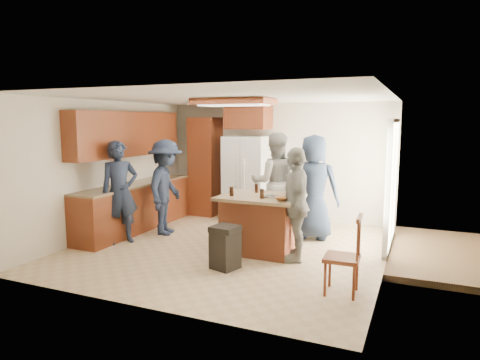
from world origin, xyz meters
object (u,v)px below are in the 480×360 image
at_px(spindle_chair, 344,258).
at_px(person_counter, 166,187).
at_px(person_behind_right, 313,187).
at_px(person_side_right, 296,204).
at_px(person_front_left, 120,192).
at_px(person_behind_left, 275,183).
at_px(refrigerator, 247,178).
at_px(trash_bin, 225,247).
at_px(kitchen_island, 260,223).

bearing_deg(spindle_chair, person_counter, 156.43).
bearing_deg(spindle_chair, person_behind_right, 112.19).
xyz_separation_m(person_behind_right, person_side_right, (0.04, -1.30, -0.07)).
bearing_deg(person_front_left, person_behind_left, -16.81).
bearing_deg(spindle_chair, refrigerator, 128.66).
xyz_separation_m(person_behind_right, refrigerator, (-1.69, 0.97, -0.04)).
relative_size(person_counter, spindle_chair, 1.79).
relative_size(person_behind_right, person_side_right, 1.09).
bearing_deg(trash_bin, person_side_right, 43.58).
bearing_deg(person_side_right, kitchen_island, -122.75).
bearing_deg(spindle_chair, kitchen_island, 142.04).
xyz_separation_m(person_side_right, spindle_chair, (0.91, -1.03, -0.42)).
xyz_separation_m(person_counter, refrigerator, (0.92, 1.75, 0.01)).
xyz_separation_m(trash_bin, spindle_chair, (1.73, -0.25, 0.13)).
bearing_deg(trash_bin, spindle_chair, -8.26).
bearing_deg(spindle_chair, person_behind_left, 124.62).
bearing_deg(person_behind_right, spindle_chair, 111.86).
height_order(person_behind_right, spindle_chair, person_behind_right).
bearing_deg(trash_bin, kitchen_island, 79.37).
xyz_separation_m(person_side_right, refrigerator, (-1.73, 2.27, 0.03)).
bearing_deg(person_counter, trash_bin, -138.65).
height_order(person_front_left, person_behind_left, person_behind_left).
bearing_deg(person_counter, person_front_left, 140.73).
relative_size(person_front_left, kitchen_island, 1.40).
distance_m(person_side_right, spindle_chair, 1.44).
bearing_deg(person_behind_right, kitchen_island, 61.68).
distance_m(kitchen_island, spindle_chair, 1.96).
height_order(person_behind_right, person_counter, person_behind_right).
xyz_separation_m(person_side_right, person_counter, (-2.66, 0.53, 0.02)).
distance_m(person_behind_left, kitchen_island, 1.43).
bearing_deg(person_side_right, refrigerator, -159.91).
bearing_deg(refrigerator, person_side_right, -52.66).
bearing_deg(person_counter, person_behind_right, -86.76).
relative_size(person_behind_left, kitchen_island, 1.49).
bearing_deg(trash_bin, person_behind_right, 69.53).
bearing_deg(person_behind_left, spindle_chair, 101.87).
xyz_separation_m(person_counter, trash_bin, (1.84, -1.31, -0.57)).
xyz_separation_m(person_behind_right, spindle_chair, (0.95, -2.33, -0.49)).
height_order(person_behind_left, spindle_chair, person_behind_left).
bearing_deg(person_counter, spindle_chair, -126.85).
bearing_deg(person_side_right, person_counter, -118.43).
bearing_deg(person_front_left, refrigerator, 6.81).
distance_m(kitchen_island, trash_bin, 0.99).
height_order(person_behind_left, person_behind_right, person_behind_left).
bearing_deg(refrigerator, person_behind_right, -29.89).
bearing_deg(person_behind_left, trash_bin, 67.80).
distance_m(person_front_left, person_side_right, 3.08).
bearing_deg(person_behind_right, person_front_left, 27.63).
relative_size(person_counter, refrigerator, 0.99).
distance_m(person_behind_right, trash_bin, 2.31).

